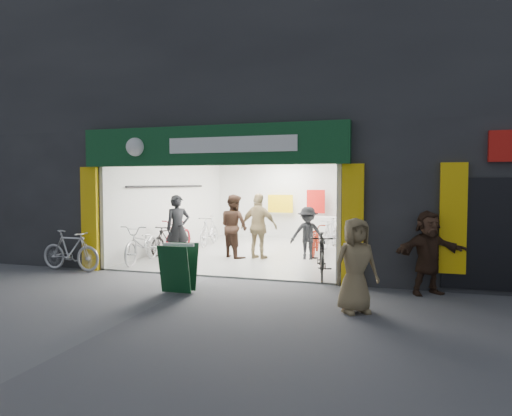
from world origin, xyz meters
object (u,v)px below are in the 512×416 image
at_px(pedestrian_near, 356,265).
at_px(bike_left_front, 143,244).
at_px(parked_bike, 71,250).
at_px(sandwich_board, 179,267).
at_px(bike_right_front, 322,256).

bearing_deg(pedestrian_near, bike_left_front, 120.10).
bearing_deg(bike_left_front, parked_bike, -134.79).
height_order(pedestrian_near, sandwich_board, pedestrian_near).
bearing_deg(parked_bike, pedestrian_near, -101.17).
relative_size(bike_left_front, bike_right_front, 1.17).
bearing_deg(bike_left_front, bike_right_front, -13.01).
bearing_deg(parked_bike, bike_left_front, -36.00).
bearing_deg(sandwich_board, bike_left_front, 129.84).
xyz_separation_m(bike_left_front, parked_bike, (-1.16, -1.47, -0.03)).
xyz_separation_m(bike_right_front, pedestrian_near, (0.97, -2.61, 0.28)).
xyz_separation_m(parked_bike, sandwich_board, (3.65, -1.33, 0.02)).
distance_m(pedestrian_near, sandwich_board, 3.52).
bearing_deg(bike_left_front, sandwich_board, -54.92).
bearing_deg(sandwich_board, pedestrian_near, -7.84).
distance_m(bike_right_front, parked_bike, 6.23).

